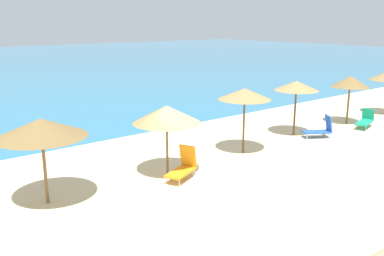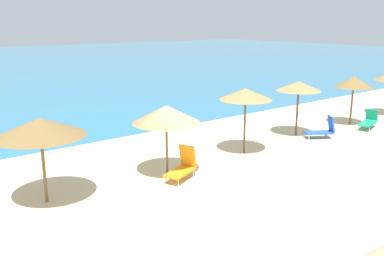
{
  "view_description": "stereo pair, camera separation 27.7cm",
  "coord_description": "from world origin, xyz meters",
  "px_view_note": "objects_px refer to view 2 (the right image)",
  "views": [
    {
      "loc": [
        -8.74,
        -10.37,
        5.36
      ],
      "look_at": [
        0.72,
        1.31,
        1.53
      ],
      "focal_mm": 39.48,
      "sensor_mm": 36.0,
      "label": 1
    },
    {
      "loc": [
        -8.52,
        -10.54,
        5.36
      ],
      "look_at": [
        0.72,
        1.31,
        1.53
      ],
      "focal_mm": 39.48,
      "sensor_mm": 36.0,
      "label": 2
    }
  ],
  "objects_px": {
    "beach_umbrella_5": "(246,94)",
    "beach_umbrella_6": "(299,86)",
    "beach_umbrella_3": "(40,127)",
    "lounge_chair_1": "(369,121)",
    "beach_umbrella_4": "(166,114)",
    "lounge_chair_3": "(183,166)",
    "beach_umbrella_7": "(354,82)",
    "lounge_chair_0": "(323,130)"
  },
  "relations": [
    {
      "from": "beach_umbrella_5",
      "to": "beach_umbrella_6",
      "type": "bearing_deg",
      "value": 6.46
    },
    {
      "from": "beach_umbrella_3",
      "to": "lounge_chair_1",
      "type": "distance_m",
      "value": 16.41
    },
    {
      "from": "beach_umbrella_4",
      "to": "lounge_chair_3",
      "type": "distance_m",
      "value": 1.9
    },
    {
      "from": "beach_umbrella_7",
      "to": "beach_umbrella_4",
      "type": "bearing_deg",
      "value": -178.87
    },
    {
      "from": "beach_umbrella_7",
      "to": "beach_umbrella_3",
      "type": "bearing_deg",
      "value": 179.66
    },
    {
      "from": "beach_umbrella_6",
      "to": "lounge_chair_1",
      "type": "bearing_deg",
      "value": -18.83
    },
    {
      "from": "lounge_chair_1",
      "to": "beach_umbrella_3",
      "type": "bearing_deg",
      "value": 69.91
    },
    {
      "from": "beach_umbrella_6",
      "to": "lounge_chair_1",
      "type": "xyz_separation_m",
      "value": [
        4.07,
        -1.39,
        -2.01
      ]
    },
    {
      "from": "lounge_chair_0",
      "to": "beach_umbrella_7",
      "type": "bearing_deg",
      "value": -45.26
    },
    {
      "from": "beach_umbrella_3",
      "to": "beach_umbrella_5",
      "type": "bearing_deg",
      "value": -1.32
    },
    {
      "from": "beach_umbrella_3",
      "to": "lounge_chair_3",
      "type": "height_order",
      "value": "beach_umbrella_3"
    },
    {
      "from": "beach_umbrella_3",
      "to": "beach_umbrella_4",
      "type": "distance_m",
      "value": 4.25
    },
    {
      "from": "beach_umbrella_7",
      "to": "beach_umbrella_6",
      "type": "bearing_deg",
      "value": 175.01
    },
    {
      "from": "lounge_chair_3",
      "to": "beach_umbrella_6",
      "type": "bearing_deg",
      "value": -104.83
    },
    {
      "from": "lounge_chair_3",
      "to": "beach_umbrella_7",
      "type": "bearing_deg",
      "value": -109.63
    },
    {
      "from": "lounge_chair_1",
      "to": "lounge_chair_0",
      "type": "bearing_deg",
      "value": 69.22
    },
    {
      "from": "beach_umbrella_6",
      "to": "beach_umbrella_7",
      "type": "height_order",
      "value": "beach_umbrella_6"
    },
    {
      "from": "lounge_chair_0",
      "to": "beach_umbrella_6",
      "type": "bearing_deg",
      "value": 59.89
    },
    {
      "from": "lounge_chair_3",
      "to": "beach_umbrella_5",
      "type": "bearing_deg",
      "value": -102.13
    },
    {
      "from": "lounge_chair_0",
      "to": "lounge_chair_3",
      "type": "height_order",
      "value": "lounge_chair_3"
    },
    {
      "from": "beach_umbrella_3",
      "to": "lounge_chair_1",
      "type": "height_order",
      "value": "beach_umbrella_3"
    },
    {
      "from": "beach_umbrella_4",
      "to": "lounge_chair_1",
      "type": "height_order",
      "value": "beach_umbrella_4"
    },
    {
      "from": "beach_umbrella_5",
      "to": "beach_umbrella_7",
      "type": "relative_size",
      "value": 1.06
    },
    {
      "from": "beach_umbrella_7",
      "to": "lounge_chair_3",
      "type": "height_order",
      "value": "beach_umbrella_7"
    },
    {
      "from": "beach_umbrella_3",
      "to": "beach_umbrella_4",
      "type": "bearing_deg",
      "value": -4.49
    },
    {
      "from": "beach_umbrella_4",
      "to": "beach_umbrella_5",
      "type": "relative_size",
      "value": 0.93
    },
    {
      "from": "beach_umbrella_6",
      "to": "beach_umbrella_5",
      "type": "bearing_deg",
      "value": -173.54
    },
    {
      "from": "beach_umbrella_3",
      "to": "lounge_chair_1",
      "type": "xyz_separation_m",
      "value": [
        16.25,
        -1.13,
        -1.97
      ]
    },
    {
      "from": "beach_umbrella_3",
      "to": "beach_umbrella_6",
      "type": "distance_m",
      "value": 12.18
    },
    {
      "from": "beach_umbrella_5",
      "to": "beach_umbrella_3",
      "type": "bearing_deg",
      "value": 178.68
    },
    {
      "from": "beach_umbrella_6",
      "to": "lounge_chair_0",
      "type": "distance_m",
      "value": 2.33
    },
    {
      "from": "beach_umbrella_3",
      "to": "lounge_chair_3",
      "type": "xyz_separation_m",
      "value": [
        4.45,
        -0.98,
        -1.9
      ]
    },
    {
      "from": "beach_umbrella_5",
      "to": "lounge_chair_1",
      "type": "xyz_separation_m",
      "value": [
        8.01,
        -0.94,
        -2.11
      ]
    },
    {
      "from": "beach_umbrella_5",
      "to": "lounge_chair_0",
      "type": "bearing_deg",
      "value": -8.25
    },
    {
      "from": "beach_umbrella_4",
      "to": "lounge_chair_1",
      "type": "xyz_separation_m",
      "value": [
        12.01,
        -0.8,
        -1.84
      ]
    },
    {
      "from": "lounge_chair_0",
      "to": "beach_umbrella_5",
      "type": "bearing_deg",
      "value": 114.42
    },
    {
      "from": "beach_umbrella_5",
      "to": "beach_umbrella_6",
      "type": "distance_m",
      "value": 3.97
    },
    {
      "from": "lounge_chair_3",
      "to": "lounge_chair_1",
      "type": "bearing_deg",
      "value": -114.64
    },
    {
      "from": "lounge_chair_0",
      "to": "lounge_chair_1",
      "type": "relative_size",
      "value": 0.84
    },
    {
      "from": "beach_umbrella_4",
      "to": "beach_umbrella_5",
      "type": "xyz_separation_m",
      "value": [
        4.0,
        0.14,
        0.26
      ]
    },
    {
      "from": "beach_umbrella_4",
      "to": "beach_umbrella_6",
      "type": "xyz_separation_m",
      "value": [
        7.94,
        0.59,
        0.17
      ]
    },
    {
      "from": "beach_umbrella_4",
      "to": "lounge_chair_0",
      "type": "bearing_deg",
      "value": -3.43
    }
  ]
}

